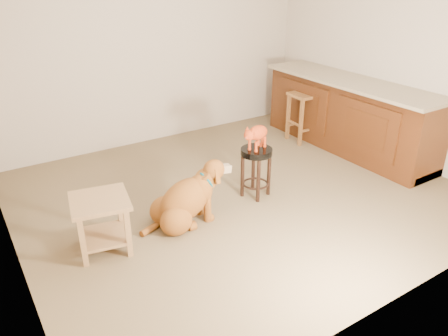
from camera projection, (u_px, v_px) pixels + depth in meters
floor at (240, 193)px, 4.78m from camera, size 4.50×4.00×0.01m
room_shell at (242, 35)px, 4.06m from camera, size 4.54×4.04×2.62m
cabinet_run at (348, 117)px, 5.77m from camera, size 0.70×2.56×0.94m
padded_stool at (256, 163)px, 4.58m from camera, size 0.36×0.36×0.54m
wood_stool at (303, 116)px, 6.06m from camera, size 0.39×0.39×0.68m
side_table at (101, 217)px, 3.72m from camera, size 0.56×0.56×0.50m
golden_retriever at (185, 201)px, 4.14m from camera, size 1.00×0.49×0.63m
tabby_kitten at (256, 134)px, 4.43m from camera, size 0.44×0.30×0.31m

